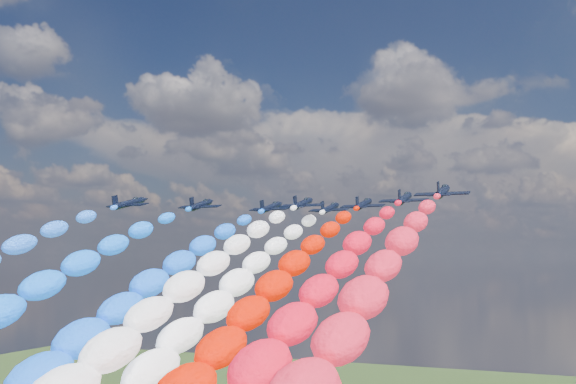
% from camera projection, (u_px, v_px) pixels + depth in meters
% --- Properties ---
extents(jet_0, '(10.14, 13.35, 5.54)m').
position_uv_depth(jet_0, '(129.00, 203.00, 145.83)').
color(jet_0, black).
extents(jet_1, '(10.08, 13.31, 5.54)m').
position_uv_depth(jet_1, '(201.00, 205.00, 150.38)').
color(jet_1, black).
extents(jet_2, '(9.71, 13.05, 5.54)m').
position_uv_depth(jet_2, '(271.00, 207.00, 157.82)').
color(jet_2, black).
extents(trail_2, '(7.34, 118.11, 52.98)m').
position_uv_depth(trail_2, '(99.00, 346.00, 100.04)').
color(trail_2, blue).
extents(jet_3, '(9.43, 12.85, 5.54)m').
position_uv_depth(jet_3, '(303.00, 204.00, 146.69)').
color(jet_3, black).
extents(trail_3, '(7.34, 118.11, 52.98)m').
position_uv_depth(trail_3, '(131.00, 357.00, 88.91)').
color(trail_3, white).
extents(jet_4, '(9.78, 13.09, 5.54)m').
position_uv_depth(jet_4, '(330.00, 208.00, 160.94)').
color(jet_4, black).
extents(trail_4, '(7.34, 118.11, 52.98)m').
position_uv_depth(trail_4, '(197.00, 343.00, 103.16)').
color(trail_4, white).
extents(jet_5, '(9.37, 12.80, 5.54)m').
position_uv_depth(jet_5, '(363.00, 204.00, 148.33)').
color(jet_5, black).
extents(trail_5, '(7.34, 118.11, 52.98)m').
position_uv_depth(trail_5, '(233.00, 355.00, 90.54)').
color(trail_5, red).
extents(jet_6, '(9.61, 12.97, 5.54)m').
position_uv_depth(jet_6, '(404.00, 198.00, 133.53)').
color(jet_6, black).
extents(trail_6, '(7.34, 118.11, 52.98)m').
position_uv_depth(trail_6, '(280.00, 374.00, 75.75)').
color(trail_6, red).
extents(jet_7, '(9.59, 12.96, 5.54)m').
position_uv_depth(jet_7, '(442.00, 192.00, 119.30)').
color(jet_7, black).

